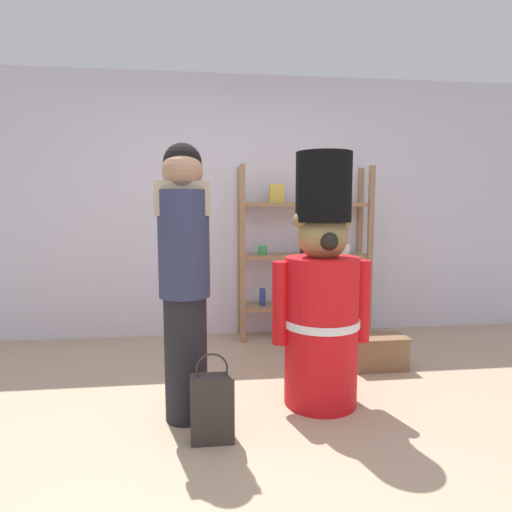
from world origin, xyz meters
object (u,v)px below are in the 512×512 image
(merchandise_shelf, at_px, (304,252))
(person_shopper, at_px, (184,273))
(shopping_bag, at_px, (212,407))
(display_crate, at_px, (378,352))
(teddy_bear_guard, at_px, (322,297))

(merchandise_shelf, bearing_deg, person_shopper, -124.50)
(shopping_bag, xyz_separation_m, display_crate, (1.36, 0.96, -0.06))
(merchandise_shelf, xyz_separation_m, display_crate, (0.40, -0.96, -0.73))
(shopping_bag, distance_m, display_crate, 1.66)
(merchandise_shelf, height_order, person_shopper, merchandise_shelf)
(person_shopper, relative_size, shopping_bag, 3.30)
(teddy_bear_guard, height_order, shopping_bag, teddy_bear_guard)
(merchandise_shelf, height_order, teddy_bear_guard, merchandise_shelf)
(teddy_bear_guard, xyz_separation_m, person_shopper, (-0.88, -0.11, 0.19))
(teddy_bear_guard, relative_size, shopping_bag, 3.24)
(merchandise_shelf, xyz_separation_m, person_shopper, (-1.11, -1.62, 0.05))
(teddy_bear_guard, bearing_deg, shopping_bag, -151.08)
(person_shopper, relative_size, display_crate, 3.73)
(shopping_bag, height_order, display_crate, shopping_bag)
(merchandise_shelf, xyz_separation_m, teddy_bear_guard, (-0.24, -1.51, -0.14))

